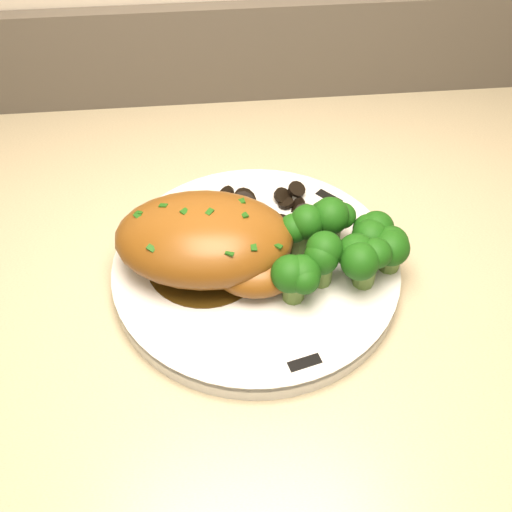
{
  "coord_description": "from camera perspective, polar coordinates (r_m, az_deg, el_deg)",
  "views": [
    {
      "loc": [
        0.43,
        1.31,
        1.31
      ],
      "look_at": [
        0.47,
        1.7,
        0.87
      ],
      "focal_mm": 45.0,
      "sensor_mm": 36.0,
      "label": 1
    }
  ],
  "objects": [
    {
      "name": "rim_accent_2",
      "position": [
        0.53,
        4.35,
        -9.46
      ],
      "size": [
        0.03,
        0.02,
        0.0
      ],
      "primitive_type": "cube",
      "rotation": [
        0.0,
        0.0,
        6.54
      ],
      "color": "black",
      "rests_on": "plate"
    },
    {
      "name": "broccoli_florets",
      "position": [
        0.57,
        7.41,
        0.71
      ],
      "size": [
        0.12,
        0.09,
        0.05
      ],
      "rotation": [
        0.0,
        0.0,
        -0.25
      ],
      "color": "#5A7A33",
      "rests_on": "plate"
    },
    {
      "name": "counter",
      "position": [
        0.96,
        -10.02,
        -19.99
      ],
      "size": [
        1.96,
        0.65,
        0.97
      ],
      "color": "brown",
      "rests_on": "ground"
    },
    {
      "name": "rim_accent_0",
      "position": [
        0.66,
        6.5,
        5.18
      ],
      "size": [
        0.03,
        0.03,
        0.0
      ],
      "primitive_type": "cube",
      "rotation": [
        0.0,
        0.0,
        2.35
      ],
      "color": "black",
      "rests_on": "plate"
    },
    {
      "name": "rim_accent_1",
      "position": [
        0.61,
        -10.64,
        0.8
      ],
      "size": [
        0.02,
        0.03,
        0.0
      ],
      "primitive_type": "cube",
      "rotation": [
        0.0,
        0.0,
        4.45
      ],
      "color": "black",
      "rests_on": "plate"
    },
    {
      "name": "chicken_breast",
      "position": [
        0.57,
        -4.12,
        1.22
      ],
      "size": [
        0.17,
        0.13,
        0.06
      ],
      "rotation": [
        0.0,
        0.0,
        -0.12
      ],
      "color": "brown",
      "rests_on": "plate"
    },
    {
      "name": "plate",
      "position": [
        0.6,
        0.0,
        -1.21
      ],
      "size": [
        0.33,
        0.33,
        0.02
      ],
      "primitive_type": "cylinder",
      "rotation": [
        0.0,
        0.0,
        0.29
      ],
      "color": "silver",
      "rests_on": "counter"
    },
    {
      "name": "mushroom_pile",
      "position": [
        0.62,
        0.9,
        3.4
      ],
      "size": [
        0.1,
        0.07,
        0.03
      ],
      "color": "black",
      "rests_on": "plate"
    },
    {
      "name": "gravy_pool",
      "position": [
        0.59,
        -4.47,
        -0.5
      ],
      "size": [
        0.11,
        0.11,
        0.0
      ],
      "primitive_type": "cylinder",
      "color": "#342309",
      "rests_on": "plate"
    }
  ]
}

